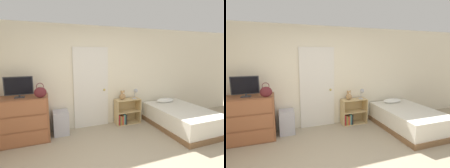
% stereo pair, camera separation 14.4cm
% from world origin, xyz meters
% --- Properties ---
extents(wall_back, '(10.00, 0.06, 2.55)m').
position_xyz_m(wall_back, '(0.00, 2.32, 1.27)').
color(wall_back, beige).
rests_on(wall_back, ground_plane).
extents(door_closed, '(0.88, 0.09, 2.03)m').
position_xyz_m(door_closed, '(0.09, 2.26, 1.02)').
color(door_closed, silver).
rests_on(door_closed, ground_plane).
extents(dresser, '(1.08, 0.56, 0.98)m').
position_xyz_m(dresser, '(-1.49, 1.99, 0.49)').
color(dresser, brown).
rests_on(dresser, ground_plane).
extents(tv, '(0.54, 0.16, 0.43)m').
position_xyz_m(tv, '(-1.50, 1.97, 1.20)').
color(tv, '#2D2D33').
rests_on(tv, dresser).
extents(handbag, '(0.24, 0.11, 0.31)m').
position_xyz_m(handbag, '(-1.09, 1.80, 1.09)').
color(handbag, '#591E23').
rests_on(handbag, dresser).
extents(storage_bin, '(0.34, 0.37, 0.56)m').
position_xyz_m(storage_bin, '(-0.70, 2.08, 0.28)').
color(storage_bin, '#ADADB7').
rests_on(storage_bin, ground_plane).
extents(bookshelf, '(0.68, 0.31, 0.67)m').
position_xyz_m(bookshelf, '(0.99, 2.12, 0.28)').
color(bookshelf, tan).
rests_on(bookshelf, ground_plane).
extents(teddy_bear, '(0.16, 0.16, 0.25)m').
position_xyz_m(teddy_bear, '(0.89, 2.11, 0.78)').
color(teddy_bear, tan).
rests_on(teddy_bear, bookshelf).
extents(desk_lamp, '(0.14, 0.14, 0.28)m').
position_xyz_m(desk_lamp, '(1.25, 2.07, 0.87)').
color(desk_lamp, '#B2B2B7').
rests_on(desk_lamp, bookshelf).
extents(bed, '(1.23, 1.84, 0.62)m').
position_xyz_m(bed, '(2.19, 1.36, 0.26)').
color(bed, brown).
rests_on(bed, ground_plane).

